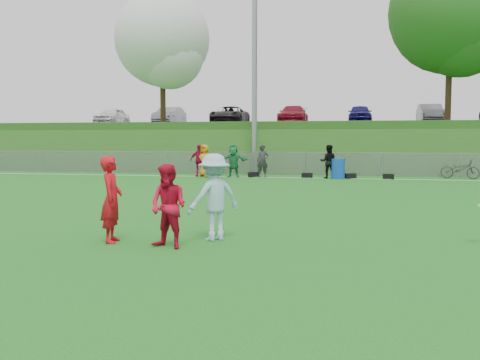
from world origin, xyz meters
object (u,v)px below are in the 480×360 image
(player_blue, at_px, (214,197))
(bicycle, at_px, (460,169))
(recycling_bin, at_px, (338,169))
(player_red_left, at_px, (112,199))
(player_red_center, at_px, (169,206))

(player_blue, xyz_separation_m, bicycle, (7.96, 18.08, -0.37))
(recycling_bin, relative_size, bicycle, 0.54)
(player_red_left, distance_m, recycling_bin, 17.97)
(player_blue, bearing_deg, recycling_bin, -141.53)
(player_red_left, height_order, bicycle, player_red_left)
(bicycle, bearing_deg, player_blue, 178.24)
(player_red_center, height_order, recycling_bin, player_red_center)
(player_blue, bearing_deg, bicycle, -158.57)
(player_red_center, xyz_separation_m, player_blue, (0.62, 0.93, 0.08))
(recycling_bin, bearing_deg, player_blue, -96.74)
(player_red_center, distance_m, bicycle, 20.86)
(player_red_center, bearing_deg, player_blue, 74.90)
(player_red_center, height_order, bicycle, player_red_center)
(recycling_bin, bearing_deg, bicycle, 11.04)
(player_blue, relative_size, bicycle, 0.92)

